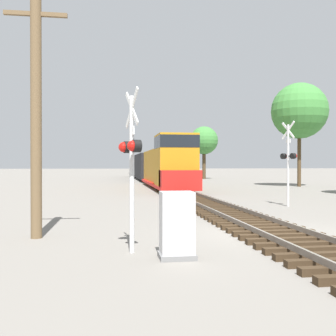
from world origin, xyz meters
name	(u,v)px	position (x,y,z in m)	size (l,w,h in m)	color
ground_plane	(270,234)	(0.00, 0.00, 0.00)	(400.00, 400.00, 0.00)	slate
rail_track_bed	(270,229)	(0.00, 0.00, 0.14)	(2.60, 160.00, 0.31)	#382819
freight_train	(150,167)	(0.00, 37.41, 1.90)	(2.92, 46.67, 4.46)	#B77A14
crossing_signal_near	(131,156)	(-4.43, -2.03, 2.38)	(0.54, 1.01, 4.00)	silver
crossing_signal_far	(288,158)	(4.21, 7.57, 2.48)	(0.57, 1.01, 4.40)	silver
relay_cabinet	(177,225)	(-3.40, -2.73, 0.76)	(0.83, 0.70, 1.54)	slate
utility_pole	(36,113)	(-7.07, 0.31, 3.68)	(1.80, 0.32, 7.16)	brown
tree_mid_background	(299,111)	(13.37, 24.54, 7.40)	(5.45, 5.45, 10.14)	#473521
tree_deep_background	(204,141)	(9.01, 46.05, 5.75)	(4.19, 4.19, 7.91)	#473521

